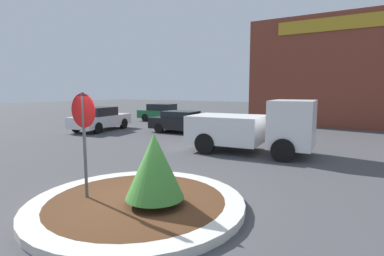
# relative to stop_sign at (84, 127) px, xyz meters

# --- Properties ---
(ground_plane) EXTENTS (120.00, 120.00, 0.00)m
(ground_plane) POSITION_rel_stop_sign_xyz_m (1.10, 0.48, -1.81)
(ground_plane) COLOR #474749
(traffic_island) EXTENTS (4.83, 4.83, 0.18)m
(traffic_island) POSITION_rel_stop_sign_xyz_m (1.10, 0.48, -1.72)
(traffic_island) COLOR beige
(traffic_island) RESTS_ON ground_plane
(stop_sign) EXTENTS (0.77, 0.07, 2.58)m
(stop_sign) POSITION_rel_stop_sign_xyz_m (0.00, 0.00, 0.00)
(stop_sign) COLOR #4C4C51
(stop_sign) RESTS_ON ground_plane
(island_shrub) EXTENTS (1.26, 1.26, 1.54)m
(island_shrub) POSITION_rel_stop_sign_xyz_m (1.63, 0.45, -0.77)
(island_shrub) COLOR brown
(island_shrub) RESTS_ON traffic_island
(utility_truck) EXTENTS (5.23, 2.77, 2.24)m
(utility_truck) POSITION_rel_stop_sign_xyz_m (1.31, 7.52, -0.72)
(utility_truck) COLOR white
(utility_truck) RESTS_ON ground_plane
(storefront_building) EXTENTS (14.57, 6.07, 7.88)m
(storefront_building) POSITION_rel_stop_sign_xyz_m (4.24, 21.33, 2.14)
(storefront_building) COLOR brown
(storefront_building) RESTS_ON ground_plane
(parked_sedan_white) EXTENTS (2.49, 4.59, 1.54)m
(parked_sedan_white) POSITION_rel_stop_sign_xyz_m (-9.76, 9.12, -1.03)
(parked_sedan_white) COLOR silver
(parked_sedan_white) RESTS_ON ground_plane
(parked_sedan_black) EXTENTS (4.31, 1.98, 1.34)m
(parked_sedan_black) POSITION_rel_stop_sign_xyz_m (-4.54, 11.05, -1.12)
(parked_sedan_black) COLOR black
(parked_sedan_black) RESTS_ON ground_plane
(parked_sedan_green) EXTENTS (4.49, 2.27, 1.48)m
(parked_sedan_green) POSITION_rel_stop_sign_xyz_m (-9.80, 16.06, -1.06)
(parked_sedan_green) COLOR #1E6638
(parked_sedan_green) RESTS_ON ground_plane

